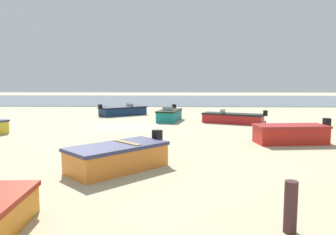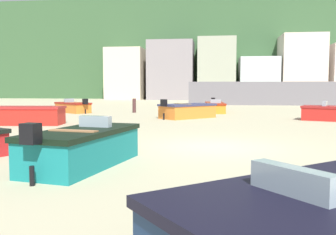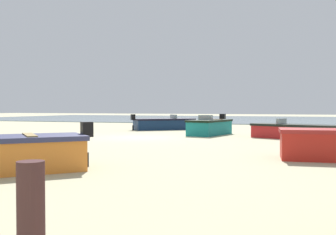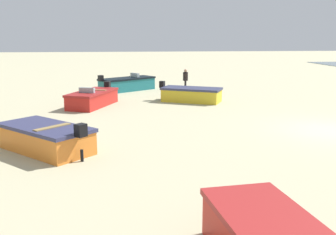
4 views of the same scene
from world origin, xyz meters
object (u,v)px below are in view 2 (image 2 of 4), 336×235
object	(u,v)px
boat_teal_0	(83,147)
boat_orange_1	(187,111)
boat_orange_2	(73,107)
mooring_post_near_water	(134,106)
boat_red_6	(28,115)
boat_orange_3	(215,107)

from	to	relation	value
boat_teal_0	boat_orange_1	size ratio (longest dim) A/B	1.06
boat_teal_0	boat_orange_2	xyz separation A→B (m)	(-7.52, 18.47, -0.06)
boat_orange_2	mooring_post_near_water	bearing A→B (deg)	-43.73
boat_teal_0	boat_red_6	world-z (taller)	boat_red_6
boat_orange_2	boat_orange_3	size ratio (longest dim) A/B	0.70
boat_orange_2	mooring_post_near_water	size ratio (longest dim) A/B	3.21
boat_teal_0	boat_red_6	xyz separation A→B (m)	(-6.32, 9.36, 0.01)
boat_orange_1	boat_orange_3	bearing A→B (deg)	118.45
boat_teal_0	boat_orange_1	world-z (taller)	boat_teal_0
boat_orange_3	boat_red_6	world-z (taller)	boat_red_6
boat_red_6	mooring_post_near_water	size ratio (longest dim) A/B	3.62
boat_orange_2	boat_orange_3	world-z (taller)	boat_orange_2
boat_orange_1	boat_orange_2	distance (m)	9.84
boat_orange_3	mooring_post_near_water	size ratio (longest dim) A/B	4.59
boat_orange_3	boat_red_6	distance (m)	14.55
mooring_post_near_water	boat_teal_0	bearing A→B (deg)	-81.33
boat_teal_0	boat_orange_2	size ratio (longest dim) A/B	1.13
boat_teal_0	boat_orange_2	distance (m)	19.94
boat_orange_2	boat_orange_3	bearing A→B (deg)	-40.53
boat_teal_0	mooring_post_near_water	world-z (taller)	boat_teal_0
boat_orange_1	mooring_post_near_water	world-z (taller)	boat_orange_1
boat_orange_1	boat_red_6	size ratio (longest dim) A/B	0.95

